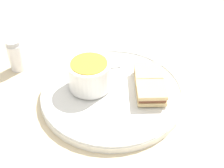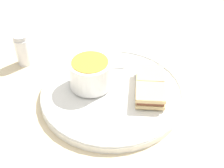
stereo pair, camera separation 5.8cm
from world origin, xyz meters
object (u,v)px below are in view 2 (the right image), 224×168
at_px(sandwich_half_near, 150,95).
at_px(salt_shaker, 23,50).
at_px(sandwich_half_far, 150,77).
at_px(soup_bowl, 90,73).
at_px(spoon, 94,68).

bearing_deg(sandwich_half_near, salt_shaker, -155.03).
height_order(sandwich_half_far, salt_shaker, salt_shaker).
height_order(soup_bowl, spoon, soup_bowl).
bearing_deg(sandwich_half_near, spoon, -167.99).
height_order(spoon, sandwich_half_far, sandwich_half_far).
height_order(soup_bowl, sandwich_half_far, soup_bowl).
relative_size(spoon, sandwich_half_far, 1.10).
bearing_deg(sandwich_half_near, soup_bowl, -149.10).
height_order(soup_bowl, salt_shaker, soup_bowl).
bearing_deg(spoon, sandwich_half_near, 130.93).
distance_m(soup_bowl, spoon, 0.07).
distance_m(soup_bowl, sandwich_half_far, 0.14).
height_order(soup_bowl, sandwich_half_near, soup_bowl).
xyz_separation_m(soup_bowl, sandwich_half_far, (0.08, 0.12, -0.02)).
bearing_deg(sandwich_half_far, spoon, -146.99).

